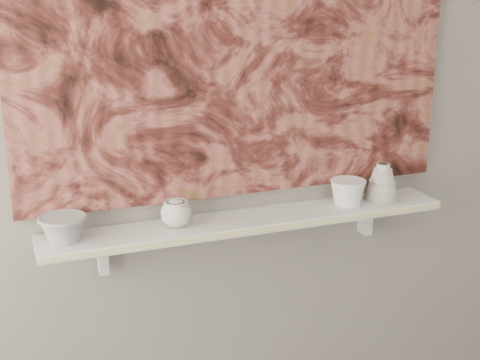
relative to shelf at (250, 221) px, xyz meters
name	(u,v)px	position (x,y,z in m)	size (l,w,h in m)	color
wall_back	(240,89)	(0.00, 0.09, 0.44)	(3.60, 3.60, 0.00)	gray
shelf	(250,221)	(0.00, 0.00, 0.00)	(1.40, 0.18, 0.03)	silver
shelf_stripe	(261,230)	(0.00, -0.09, 0.00)	(1.40, 0.01, 0.02)	beige
bracket_left	(102,255)	(-0.49, 0.06, -0.07)	(0.03, 0.06, 0.12)	silver
bracket_right	(365,218)	(0.49, 0.06, -0.07)	(0.03, 0.06, 0.12)	silver
painting	(242,30)	(0.00, 0.08, 0.62)	(1.50, 0.03, 1.10)	#5C2520
house_motif	(361,115)	(0.45, 0.07, 0.32)	(0.09, 0.00, 0.08)	black
bowl_grey	(63,228)	(-0.61, 0.00, 0.06)	(0.15, 0.15, 0.09)	gray
cup_cream	(176,213)	(-0.26, 0.00, 0.06)	(0.10, 0.10, 0.09)	silver
bell_vessel	(382,182)	(0.51, 0.00, 0.08)	(0.12, 0.12, 0.14)	beige
bowl_white	(348,192)	(0.37, 0.00, 0.06)	(0.13, 0.13, 0.09)	white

